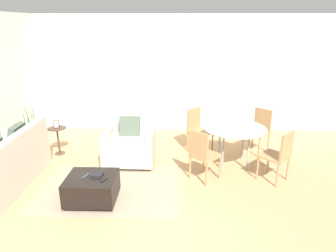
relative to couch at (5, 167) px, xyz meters
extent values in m
plane|color=tan|center=(2.38, -1.05, -0.32)|extent=(20.00, 20.00, 0.00)
cube|color=white|center=(2.38, 2.88, 1.06)|extent=(12.00, 0.06, 2.75)
cube|color=gray|center=(1.71, -0.06, -0.32)|extent=(2.23, 1.59, 0.00)
cube|color=brown|center=(1.71, -0.66, -0.31)|extent=(2.18, 0.06, 0.00)
cube|color=brown|center=(1.71, -0.46, -0.31)|extent=(2.18, 0.06, 0.00)
cube|color=brown|center=(1.71, -0.26, -0.31)|extent=(2.18, 0.06, 0.00)
cube|color=brown|center=(1.71, -0.06, -0.31)|extent=(2.18, 0.06, 0.00)
cube|color=brown|center=(1.71, 0.14, -0.31)|extent=(2.18, 0.06, 0.00)
cube|color=brown|center=(1.71, 0.34, -0.31)|extent=(2.18, 0.06, 0.00)
cube|color=brown|center=(1.71, 0.54, -0.31)|extent=(2.18, 0.06, 0.00)
cube|color=beige|center=(-0.05, 0.00, -0.10)|extent=(0.85, 1.79, 0.43)
cube|color=beige|center=(0.30, 0.00, 0.35)|extent=(0.14, 1.79, 0.48)
cube|color=beige|center=(-0.05, 0.83, 0.24)|extent=(0.78, 0.12, 0.26)
cube|color=#4C5B4C|center=(0.03, 0.40, 0.39)|extent=(0.19, 0.40, 0.41)
cube|color=beige|center=(1.90, 0.90, -0.07)|extent=(0.94, 0.83, 0.38)
cube|color=beige|center=(1.90, 0.87, 0.17)|extent=(0.70, 0.70, 0.10)
cube|color=beige|center=(1.90, 1.25, 0.39)|extent=(0.93, 0.14, 0.54)
cube|color=beige|center=(1.49, 0.91, 0.22)|extent=(0.13, 0.75, 0.20)
cube|color=beige|center=(2.30, 0.89, 0.22)|extent=(0.13, 0.75, 0.20)
cylinder|color=brown|center=(1.51, 0.58, -0.29)|extent=(0.05, 0.05, 0.06)
cylinder|color=brown|center=(2.27, 0.57, -0.29)|extent=(0.05, 0.05, 0.06)
cylinder|color=brown|center=(1.52, 1.23, -0.29)|extent=(0.05, 0.05, 0.06)
cylinder|color=brown|center=(2.29, 1.22, -0.29)|extent=(0.05, 0.05, 0.06)
cube|color=#4C5B4C|center=(1.90, 1.00, 0.39)|extent=(0.38, 0.22, 0.38)
cube|color=black|center=(1.52, -0.42, -0.10)|extent=(0.73, 0.64, 0.35)
cylinder|color=black|center=(1.21, -0.69, -0.30)|extent=(0.04, 0.04, 0.04)
cylinder|color=black|center=(1.84, -0.69, -0.30)|extent=(0.04, 0.04, 0.04)
cylinder|color=black|center=(1.21, -0.15, -0.30)|extent=(0.04, 0.04, 0.04)
cylinder|color=black|center=(1.84, -0.15, -0.30)|extent=(0.04, 0.04, 0.04)
cube|color=black|center=(1.60, -0.37, 0.09)|extent=(0.17, 0.16, 0.03)
cube|color=#333338|center=(1.44, -0.40, 0.08)|extent=(0.10, 0.17, 0.01)
cube|color=black|center=(1.73, -0.50, 0.08)|extent=(0.09, 0.14, 0.01)
cylinder|color=maroon|center=(-0.13, 1.26, -0.18)|extent=(0.37, 0.37, 0.27)
cylinder|color=black|center=(-0.13, 1.26, -0.06)|extent=(0.34, 0.34, 0.02)
cone|color=#2D6B38|center=(-0.04, 1.26, 0.39)|extent=(0.05, 0.17, 0.87)
cone|color=#2D6B38|center=(-0.11, 1.30, 0.31)|extent=(0.08, 0.06, 0.72)
cone|color=#2D6B38|center=(-0.19, 1.30, 0.30)|extent=(0.07, 0.08, 0.71)
cone|color=#2D6B38|center=(-0.21, 1.21, 0.33)|extent=(0.09, 0.12, 0.77)
cone|color=#2D6B38|center=(-0.12, 1.22, 0.40)|extent=(0.18, 0.08, 0.89)
cylinder|color=#4C3828|center=(0.39, 1.27, 0.24)|extent=(0.37, 0.37, 0.02)
cylinder|color=#4C3828|center=(0.39, 1.27, -0.04)|extent=(0.04, 0.04, 0.53)
cylinder|color=#4C3828|center=(0.39, 1.27, -0.31)|extent=(0.20, 0.20, 0.02)
cube|color=black|center=(0.39, 1.27, 0.33)|extent=(0.12, 0.05, 0.17)
cube|color=#B2A893|center=(0.39, 1.26, 0.33)|extent=(0.10, 0.03, 0.14)
cube|color=black|center=(0.39, 1.29, 0.29)|extent=(0.02, 0.03, 0.08)
cylinder|color=#8C9E99|center=(3.84, 0.88, 0.41)|extent=(1.16, 1.16, 0.01)
cylinder|color=#99999E|center=(3.62, 0.66, 0.04)|extent=(0.04, 0.04, 0.72)
cylinder|color=#99999E|center=(4.07, 0.66, 0.04)|extent=(0.04, 0.04, 0.72)
cylinder|color=#99999E|center=(3.62, 1.11, 0.04)|extent=(0.04, 0.04, 0.72)
cylinder|color=#99999E|center=(4.07, 1.11, 0.04)|extent=(0.04, 0.04, 0.72)
cube|color=tan|center=(3.27, 0.31, 0.12)|extent=(0.59, 0.59, 0.03)
cube|color=tan|center=(3.14, 0.17, 0.36)|extent=(0.29, 0.29, 0.45)
cylinder|color=tan|center=(3.53, 0.31, -0.11)|extent=(0.03, 0.03, 0.42)
cylinder|color=tan|center=(3.27, 0.56, -0.11)|extent=(0.03, 0.03, 0.42)
cylinder|color=tan|center=(3.27, 0.05, -0.11)|extent=(0.03, 0.03, 0.42)
cylinder|color=tan|center=(3.02, 0.31, -0.11)|extent=(0.03, 0.03, 0.42)
cube|color=tan|center=(4.42, 0.31, 0.12)|extent=(0.59, 0.59, 0.03)
cube|color=tan|center=(4.55, 0.17, 0.36)|extent=(0.29, 0.29, 0.45)
cylinder|color=tan|center=(4.42, 0.56, -0.11)|extent=(0.03, 0.03, 0.42)
cylinder|color=tan|center=(4.16, 0.31, -0.11)|extent=(0.03, 0.03, 0.42)
cylinder|color=tan|center=(4.67, 0.31, -0.11)|extent=(0.03, 0.03, 0.42)
cylinder|color=tan|center=(4.42, 0.05, -0.11)|extent=(0.03, 0.03, 0.42)
cube|color=tan|center=(3.27, 1.45, 0.12)|extent=(0.59, 0.59, 0.03)
cube|color=tan|center=(3.14, 1.59, 0.36)|extent=(0.29, 0.29, 0.45)
cylinder|color=tan|center=(3.27, 1.20, -0.11)|extent=(0.03, 0.03, 0.42)
cylinder|color=tan|center=(3.53, 1.45, -0.11)|extent=(0.03, 0.03, 0.42)
cylinder|color=tan|center=(3.02, 1.45, -0.11)|extent=(0.03, 0.03, 0.42)
cylinder|color=tan|center=(3.27, 1.71, -0.11)|extent=(0.03, 0.03, 0.42)
cube|color=tan|center=(4.42, 1.45, 0.12)|extent=(0.59, 0.59, 0.03)
cube|color=tan|center=(4.55, 1.59, 0.36)|extent=(0.29, 0.29, 0.45)
cylinder|color=tan|center=(4.16, 1.45, -0.11)|extent=(0.03, 0.03, 0.42)
cylinder|color=tan|center=(4.42, 1.20, -0.11)|extent=(0.03, 0.03, 0.42)
cylinder|color=tan|center=(4.42, 1.71, -0.11)|extent=(0.03, 0.03, 0.42)
cylinder|color=tan|center=(4.67, 1.45, -0.11)|extent=(0.03, 0.03, 0.42)
camera|label=1|loc=(2.77, -4.31, 2.21)|focal=32.00mm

